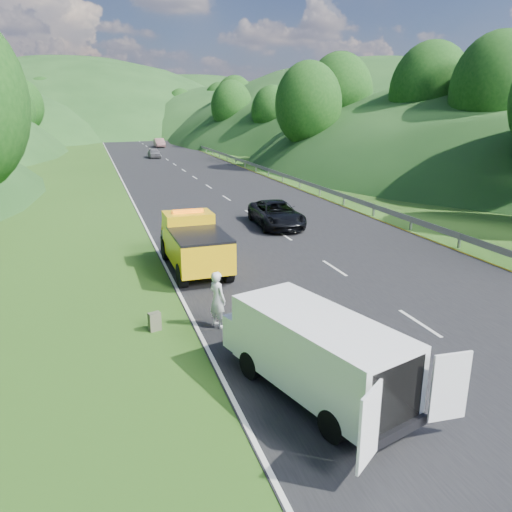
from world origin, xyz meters
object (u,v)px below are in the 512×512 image
object	(u,v)px
tow_truck	(194,243)
suitcase	(155,322)
worker	(371,439)
passing_suv	(276,226)
spare_tire	(368,424)
woman	(218,327)
child	(264,339)
white_van	(314,350)

from	to	relation	value
tow_truck	suitcase	world-z (taller)	tow_truck
worker	passing_suv	bearing A→B (deg)	50.95
spare_tire	woman	bearing A→B (deg)	107.81
child	spare_tire	world-z (taller)	child
worker	passing_suv	xyz separation A→B (m)	(4.90, 18.80, 0.00)
white_van	child	world-z (taller)	white_van
white_van	child	bearing A→B (deg)	76.78
woman	worker	size ratio (longest dim) A/B	0.94
woman	passing_suv	xyz separation A→B (m)	(6.59, 12.37, 0.00)
child	spare_tire	size ratio (longest dim) A/B	1.34
spare_tire	white_van	bearing A→B (deg)	113.76
white_van	worker	xyz separation A→B (m)	(0.44, -1.98, -1.16)
white_van	spare_tire	size ratio (longest dim) A/B	8.87
child	worker	bearing A→B (deg)	-65.05
white_van	spare_tire	world-z (taller)	white_van
tow_truck	suitcase	xyz separation A→B (m)	(-2.40, -5.57, -0.88)
spare_tire	suitcase	bearing A→B (deg)	121.41
worker	tow_truck	bearing A→B (deg)	71.25
white_van	woman	bearing A→B (deg)	89.57
white_van	suitcase	world-z (taller)	white_van
tow_truck	spare_tire	bearing A→B (deg)	-83.74
tow_truck	worker	xyz separation A→B (m)	(1.23, -12.36, -1.18)
worker	suitcase	bearing A→B (deg)	93.70
tow_truck	passing_suv	distance (m)	8.97
tow_truck	white_van	xyz separation A→B (m)	(0.80, -10.38, -0.02)
tow_truck	worker	distance (m)	12.47
child	tow_truck	bearing A→B (deg)	113.33
worker	suitcase	size ratio (longest dim) A/B	3.23
woman	suitcase	world-z (taller)	woman
white_van	worker	size ratio (longest dim) A/B	3.21
white_van	suitcase	size ratio (longest dim) A/B	10.37
tow_truck	worker	bearing A→B (deg)	-85.03
white_van	suitcase	bearing A→B (deg)	107.44
tow_truck	child	world-z (taller)	tow_truck
child	passing_suv	xyz separation A→B (m)	(5.50, 13.67, 0.00)
passing_suv	suitcase	bearing A→B (deg)	-121.27
tow_truck	passing_suv	xyz separation A→B (m)	(6.13, 6.45, -1.18)
child	worker	size ratio (longest dim) A/B	0.49
tow_truck	woman	world-z (taller)	tow_truck
white_van	woman	distance (m)	4.78
white_van	child	xyz separation A→B (m)	(-0.16, 3.16, -1.16)
woman	suitcase	bearing A→B (deg)	55.72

